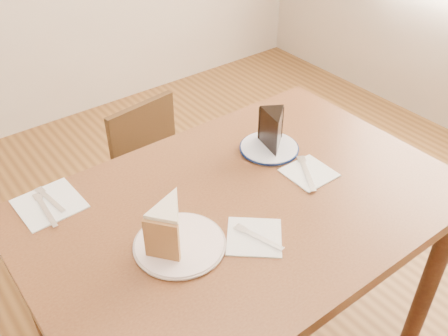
% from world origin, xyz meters
% --- Properties ---
extents(table, '(1.20, 0.80, 0.75)m').
position_xyz_m(table, '(0.00, 0.00, 0.65)').
color(table, '#492613').
rests_on(table, ground).
extents(chair_far, '(0.40, 0.40, 0.72)m').
position_xyz_m(chair_far, '(0.08, 0.58, 0.40)').
color(chair_far, black).
rests_on(chair_far, ground).
extents(plate_cream, '(0.22, 0.22, 0.01)m').
position_xyz_m(plate_cream, '(-0.24, -0.04, 0.76)').
color(plate_cream, white).
rests_on(plate_cream, table).
extents(plate_navy, '(0.18, 0.18, 0.01)m').
position_xyz_m(plate_navy, '(0.22, 0.15, 0.76)').
color(plate_navy, white).
rests_on(plate_navy, table).
extents(carrot_cake, '(0.14, 0.14, 0.11)m').
position_xyz_m(carrot_cake, '(-0.24, -0.02, 0.82)').
color(carrot_cake, beige).
rests_on(carrot_cake, plate_cream).
extents(chocolate_cake, '(0.12, 0.13, 0.11)m').
position_xyz_m(chocolate_cake, '(0.23, 0.13, 0.82)').
color(chocolate_cake, black).
rests_on(chocolate_cake, plate_navy).
extents(napkin_cream, '(0.19, 0.19, 0.00)m').
position_xyz_m(napkin_cream, '(-0.07, -0.13, 0.75)').
color(napkin_cream, white).
rests_on(napkin_cream, table).
extents(napkin_navy, '(0.14, 0.14, 0.00)m').
position_xyz_m(napkin_navy, '(0.23, -0.02, 0.75)').
color(napkin_navy, white).
rests_on(napkin_navy, table).
extents(napkin_spare, '(0.17, 0.17, 0.00)m').
position_xyz_m(napkin_spare, '(-0.43, 0.31, 0.75)').
color(napkin_spare, white).
rests_on(napkin_spare, table).
extents(fork_cream, '(0.05, 0.14, 0.00)m').
position_xyz_m(fork_cream, '(-0.06, -0.14, 0.76)').
color(fork_cream, silver).
rests_on(fork_cream, napkin_cream).
extents(knife_navy, '(0.10, 0.15, 0.00)m').
position_xyz_m(knife_navy, '(0.22, -0.02, 0.76)').
color(knife_navy, silver).
rests_on(knife_navy, napkin_navy).
extents(fork_spare, '(0.03, 0.14, 0.00)m').
position_xyz_m(fork_spare, '(-0.43, 0.32, 0.76)').
color(fork_spare, silver).
rests_on(fork_spare, napkin_spare).
extents(knife_spare, '(0.02, 0.16, 0.00)m').
position_xyz_m(knife_spare, '(-0.45, 0.29, 0.76)').
color(knife_spare, silver).
rests_on(knife_spare, napkin_spare).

